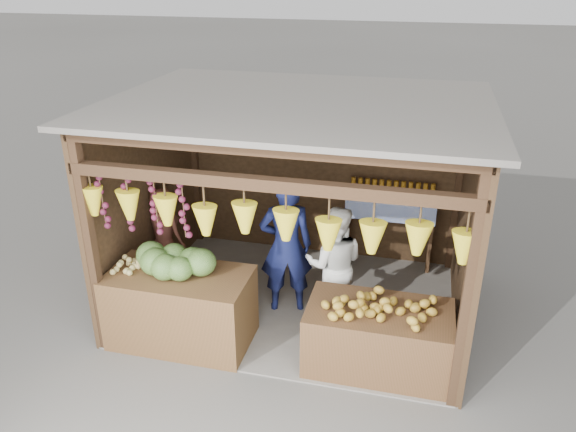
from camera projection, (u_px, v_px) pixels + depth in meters
The scene contains 12 objects.
ground at pixel (297, 302), 7.36m from camera, with size 80.00×80.00×0.00m, color #514F49.
stall_structure at pixel (294, 185), 6.65m from camera, with size 4.30×3.30×2.66m.
back_shelf at pixel (390, 211), 7.91m from camera, with size 1.25×0.32×1.32m.
counter_left at pixel (181, 308), 6.46m from camera, with size 1.60×0.85×0.88m, color #4B3319.
counter_right at pixel (378, 338), 6.05m from camera, with size 1.54×0.85×0.73m, color #463017.
stool at pixel (169, 278), 7.67m from camera, with size 0.28×0.28×0.27m, color black.
man_standing at pixel (286, 246), 6.88m from camera, with size 0.65×0.43×1.79m, color #121946.
woman_standing at pixel (335, 264), 6.76m from camera, with size 0.73×0.57×1.50m, color white.
vendor_seated at pixel (164, 231), 7.38m from camera, with size 0.57×0.37×1.17m, color brown.
melon_pile at pixel (175, 261), 6.24m from camera, with size 1.00×0.50×0.32m, color #1F4B14, non-canonical shape.
tanfruit_pile at pixel (128, 264), 6.36m from camera, with size 0.34×0.40×0.13m, color tan, non-canonical shape.
mango_pile at pixel (382, 305), 5.79m from camera, with size 1.40×0.64×0.22m, color #C06319, non-canonical shape.
Camera 1 is at (1.39, -6.09, 4.06)m, focal length 35.00 mm.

